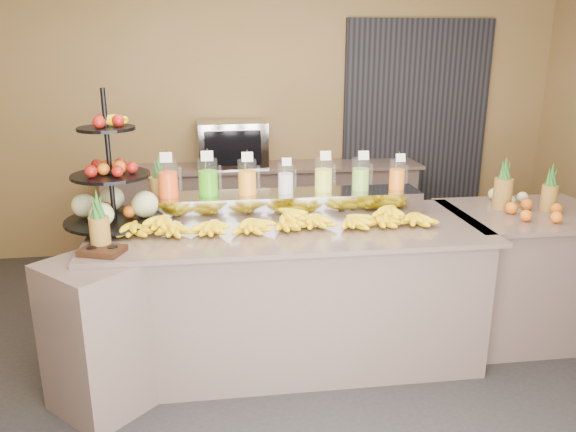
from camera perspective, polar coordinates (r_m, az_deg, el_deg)
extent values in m
plane|color=black|center=(3.73, 0.82, -16.24)|extent=(6.00, 6.00, 0.00)
cube|color=olive|center=(5.65, -2.95, 10.38)|extent=(6.00, 0.02, 2.80)
cube|color=black|center=(5.98, 12.75, 8.41)|extent=(1.50, 0.06, 2.20)
cube|color=gray|center=(3.77, 0.17, -8.01)|extent=(2.40, 0.90, 0.90)
cube|color=gray|center=(3.60, 0.18, -1.28)|extent=(2.50, 1.00, 0.03)
cube|color=gray|center=(3.45, -18.54, -11.45)|extent=(0.71, 0.71, 0.90)
cube|color=gray|center=(4.40, 22.57, -5.61)|extent=(1.00, 0.80, 0.90)
cube|color=gray|center=(4.26, 23.27, 0.20)|extent=(1.08, 0.88, 0.03)
cube|color=gray|center=(5.59, -2.58, 0.35)|extent=(3.00, 0.50, 0.90)
cube|color=gray|center=(5.47, -2.64, 5.02)|extent=(3.10, 0.55, 0.03)
cube|color=gray|center=(3.84, -0.23, 1.29)|extent=(1.85, 0.30, 0.15)
cylinder|color=silver|center=(3.77, -12.09, 3.71)|extent=(0.13, 0.13, 0.24)
cylinder|color=#F5490B|center=(3.78, -12.05, 3.14)|extent=(0.12, 0.12, 0.17)
cylinder|color=gray|center=(3.77, -12.38, 4.55)|extent=(0.01, 0.01, 0.29)
cube|color=white|center=(3.68, -12.30, 5.84)|extent=(0.08, 0.02, 0.07)
cylinder|color=silver|center=(3.76, -8.13, 3.90)|extent=(0.13, 0.13, 0.25)
cylinder|color=#33AA06|center=(3.77, -8.11, 3.32)|extent=(0.12, 0.12, 0.17)
cylinder|color=gray|center=(3.76, -8.42, 4.75)|extent=(0.01, 0.01, 0.29)
cube|color=white|center=(3.67, -8.23, 6.06)|extent=(0.08, 0.02, 0.07)
cylinder|color=silver|center=(3.77, -4.17, 3.96)|extent=(0.13, 0.13, 0.23)
cylinder|color=orange|center=(3.78, -4.16, 3.41)|extent=(0.12, 0.12, 0.16)
cylinder|color=gray|center=(3.77, -4.44, 4.77)|extent=(0.01, 0.01, 0.28)
cube|color=white|center=(3.68, -4.16, 6.01)|extent=(0.07, 0.02, 0.06)
cylinder|color=silver|center=(3.80, -0.24, 3.82)|extent=(0.11, 0.11, 0.20)
cylinder|color=silver|center=(3.80, -0.23, 3.36)|extent=(0.10, 0.10, 0.13)
cylinder|color=gray|center=(3.80, -0.46, 4.51)|extent=(0.01, 0.01, 0.23)
cube|color=white|center=(3.72, -0.14, 5.54)|extent=(0.06, 0.02, 0.05)
cylinder|color=silver|center=(3.84, 3.63, 4.16)|extent=(0.12, 0.12, 0.23)
cylinder|color=#DDE53D|center=(3.84, 3.62, 3.63)|extent=(0.12, 0.12, 0.16)
cylinder|color=gray|center=(3.83, 3.38, 4.95)|extent=(0.01, 0.01, 0.27)
cube|color=white|center=(3.75, 3.84, 6.14)|extent=(0.07, 0.02, 0.06)
cylinder|color=silver|center=(3.89, 7.39, 4.22)|extent=(0.12, 0.12, 0.22)
cylinder|color=#79B33A|center=(3.90, 7.37, 3.70)|extent=(0.11, 0.11, 0.15)
cylinder|color=gray|center=(3.89, 7.16, 4.98)|extent=(0.01, 0.01, 0.27)
cube|color=white|center=(3.81, 7.69, 6.13)|extent=(0.07, 0.02, 0.06)
cylinder|color=silver|center=(3.97, 11.02, 4.14)|extent=(0.11, 0.11, 0.20)
cylinder|color=orange|center=(3.98, 11.00, 3.68)|extent=(0.10, 0.10, 0.14)
cylinder|color=gray|center=(3.97, 10.82, 4.82)|extent=(0.01, 0.01, 0.24)
cube|color=white|center=(3.90, 11.37, 5.83)|extent=(0.06, 0.02, 0.06)
ellipsoid|color=#FFE70C|center=(3.56, -15.30, -0.98)|extent=(0.25, 0.19, 0.10)
ellipsoid|color=#FFE70C|center=(3.54, -11.68, -0.84)|extent=(0.25, 0.19, 0.10)
ellipsoid|color=#FFE70C|center=(3.53, -8.03, -0.70)|extent=(0.25, 0.19, 0.10)
ellipsoid|color=#FFE70C|center=(3.53, -4.37, -0.56)|extent=(0.25, 0.19, 0.10)
ellipsoid|color=#FFE70C|center=(3.55, -0.73, -0.41)|extent=(0.25, 0.19, 0.10)
ellipsoid|color=#FFE70C|center=(3.58, 2.85, -0.27)|extent=(0.25, 0.19, 0.10)
ellipsoid|color=#FFE70C|center=(3.63, 6.35, -0.13)|extent=(0.25, 0.19, 0.10)
ellipsoid|color=#FFE70C|center=(3.69, 9.76, 0.01)|extent=(0.25, 0.19, 0.10)
ellipsoid|color=#FFE70C|center=(3.76, 13.04, 0.15)|extent=(0.25, 0.19, 0.10)
ellipsoid|color=#FFE70C|center=(3.52, -12.48, 0.25)|extent=(0.21, 0.16, 0.09)
ellipsoid|color=#FFE70C|center=(3.53, -0.74, 0.71)|extent=(0.21, 0.16, 0.09)
ellipsoid|color=#FFE70C|center=(3.68, 10.48, 1.12)|extent=(0.21, 0.16, 0.09)
cylinder|color=black|center=(3.64, -17.72, 5.45)|extent=(0.03, 0.03, 0.87)
cylinder|color=black|center=(3.73, -17.20, -0.37)|extent=(0.66, 0.66, 0.02)
cylinder|color=black|center=(3.66, -17.59, 3.97)|extent=(0.51, 0.51, 0.02)
cylinder|color=black|center=(3.61, -17.99, 8.46)|extent=(0.37, 0.37, 0.02)
sphere|color=#C9CD8D|center=(3.68, -14.35, 1.11)|extent=(0.16, 0.16, 0.16)
sphere|color=maroon|center=(3.63, -15.54, 4.82)|extent=(0.08, 0.08, 0.08)
sphere|color=orange|center=(3.73, -18.73, 0.36)|extent=(0.09, 0.09, 0.09)
cube|color=black|center=(3.29, -18.34, -3.36)|extent=(0.27, 0.24, 0.03)
cylinder|color=brown|center=(3.33, -18.56, -1.67)|extent=(0.11, 0.11, 0.19)
cone|color=#194C19|center=(3.29, -18.84, 1.23)|extent=(0.06, 0.06, 0.16)
cylinder|color=brown|center=(3.92, -12.83, 2.03)|extent=(0.14, 0.14, 0.26)
cone|color=#194C19|center=(3.87, -13.03, 5.03)|extent=(0.07, 0.07, 0.16)
cylinder|color=brown|center=(4.25, 20.97, 2.15)|extent=(0.12, 0.12, 0.22)
cylinder|color=brown|center=(4.33, 24.97, 1.69)|extent=(0.11, 0.11, 0.18)
ellipsoid|color=orange|center=(4.15, 23.97, 0.49)|extent=(0.32, 0.22, 0.08)
cube|color=gray|center=(5.41, -5.71, 7.30)|extent=(0.66, 0.48, 0.43)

